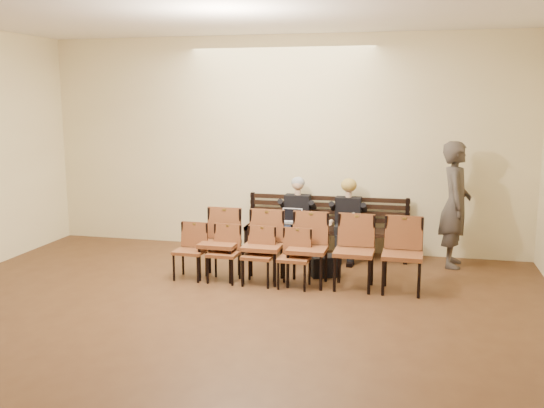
{
  "coord_description": "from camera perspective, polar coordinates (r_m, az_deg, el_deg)",
  "views": [
    {
      "loc": [
        2.16,
        -4.73,
        2.52
      ],
      "look_at": [
        0.07,
        4.05,
        0.92
      ],
      "focal_mm": 40.0,
      "sensor_mm": 36.0,
      "label": 1
    }
  ],
  "objects": [
    {
      "name": "ground",
      "position": [
        5.78,
        -10.46,
        -15.95
      ],
      "size": [
        10.0,
        10.0,
        0.0
      ],
      "primitive_type": "plane",
      "color": "#54341C",
      "rests_on": "ground"
    },
    {
      "name": "room_walls",
      "position": [
        5.92,
        -8.15,
        10.15
      ],
      "size": [
        8.02,
        10.01,
        3.51
      ],
      "color": "#F4E6AF",
      "rests_on": "ground"
    },
    {
      "name": "bench",
      "position": [
        9.75,
        5.05,
        -3.58
      ],
      "size": [
        2.6,
        0.9,
        0.45
      ],
      "primitive_type": "cube",
      "color": "black",
      "rests_on": "ground"
    },
    {
      "name": "seated_man",
      "position": [
        9.63,
        2.31,
        -1.44
      ],
      "size": [
        0.5,
        0.69,
        1.2
      ],
      "primitive_type": null,
      "color": "black",
      "rests_on": "ground"
    },
    {
      "name": "seated_woman",
      "position": [
        9.51,
        7.1,
        -1.82
      ],
      "size": [
        0.49,
        0.68,
        1.14
      ],
      "primitive_type": null,
      "color": "black",
      "rests_on": "ground"
    },
    {
      "name": "laptop",
      "position": [
        9.42,
        1.75,
        -1.91
      ],
      "size": [
        0.35,
        0.29,
        0.23
      ],
      "primitive_type": "cube",
      "rotation": [
        0.0,
        0.0,
        -0.16
      ],
      "color": "#B9B9BE",
      "rests_on": "bench"
    },
    {
      "name": "water_bottle",
      "position": [
        9.3,
        7.65,
        -2.19
      ],
      "size": [
        0.08,
        0.08,
        0.21
      ],
      "primitive_type": "cylinder",
      "rotation": [
        0.0,
        0.0,
        0.21
      ],
      "color": "silver",
      "rests_on": "bench"
    },
    {
      "name": "bag",
      "position": [
        8.68,
        4.98,
        -5.82
      ],
      "size": [
        0.47,
        0.41,
        0.29
      ],
      "primitive_type": "cube",
      "rotation": [
        0.0,
        0.0,
        0.42
      ],
      "color": "black",
      "rests_on": "ground"
    },
    {
      "name": "passerby",
      "position": [
        9.37,
        16.9,
        0.81
      ],
      "size": [
        0.55,
        0.81,
        2.16
      ],
      "primitive_type": "imported",
      "rotation": [
        0.0,
        0.0,
        1.53
      ],
      "color": "#3D3732",
      "rests_on": "ground"
    },
    {
      "name": "chair_row_front",
      "position": [
        8.17,
        3.35,
        -4.3
      ],
      "size": [
        3.02,
        0.59,
        0.98
      ],
      "primitive_type": "cube",
      "rotation": [
        0.0,
        0.0,
        -0.02
      ],
      "color": "brown",
      "rests_on": "ground"
    },
    {
      "name": "chair_row_back",
      "position": [
        8.29,
        -2.95,
        -4.82
      ],
      "size": [
        1.91,
        0.48,
        0.78
      ],
      "primitive_type": "cube",
      "rotation": [
        0.0,
        0.0,
        -0.03
      ],
      "color": "brown",
      "rests_on": "ground"
    }
  ]
}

